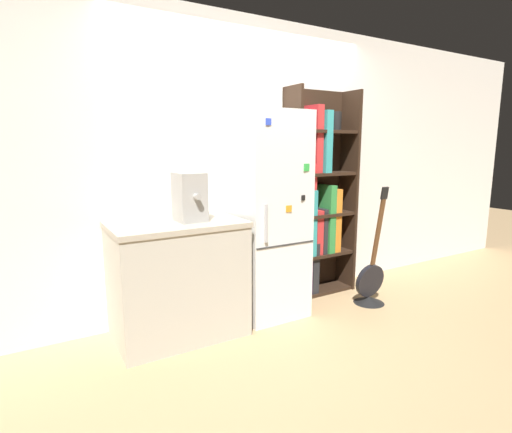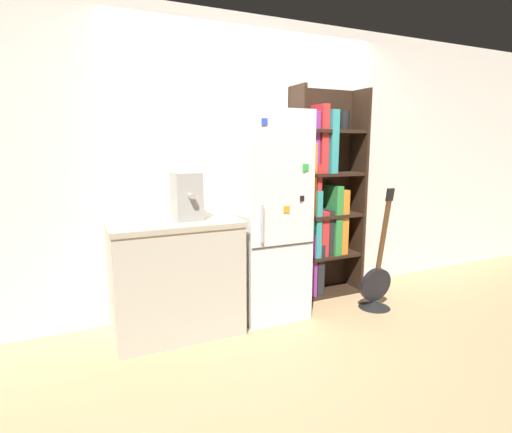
{
  "view_description": "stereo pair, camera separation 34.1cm",
  "coord_description": "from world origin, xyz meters",
  "px_view_note": "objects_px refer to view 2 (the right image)",
  "views": [
    {
      "loc": [
        -1.82,
        -2.74,
        1.48
      ],
      "look_at": [
        -0.11,
        0.15,
        0.88
      ],
      "focal_mm": 28.0,
      "sensor_mm": 36.0,
      "label": 1
    },
    {
      "loc": [
        -1.52,
        -2.9,
        1.48
      ],
      "look_at": [
        -0.11,
        0.15,
        0.88
      ],
      "focal_mm": 28.0,
      "sensor_mm": 36.0,
      "label": 2
    }
  ],
  "objects_px": {
    "refrigerator": "(267,216)",
    "guitar": "(376,290)",
    "espresso_machine": "(186,196)",
    "bookshelf": "(319,202)"
  },
  "relations": [
    {
      "from": "espresso_machine",
      "to": "guitar",
      "type": "relative_size",
      "value": 0.33
    },
    {
      "from": "refrigerator",
      "to": "guitar",
      "type": "height_order",
      "value": "refrigerator"
    },
    {
      "from": "refrigerator",
      "to": "bookshelf",
      "type": "distance_m",
      "value": 0.68
    },
    {
      "from": "bookshelf",
      "to": "guitar",
      "type": "relative_size",
      "value": 1.8
    },
    {
      "from": "bookshelf",
      "to": "guitar",
      "type": "distance_m",
      "value": 0.97
    },
    {
      "from": "bookshelf",
      "to": "espresso_machine",
      "type": "relative_size",
      "value": 5.46
    },
    {
      "from": "refrigerator",
      "to": "bookshelf",
      "type": "height_order",
      "value": "bookshelf"
    },
    {
      "from": "refrigerator",
      "to": "espresso_machine",
      "type": "distance_m",
      "value": 0.75
    },
    {
      "from": "espresso_machine",
      "to": "guitar",
      "type": "distance_m",
      "value": 1.93
    },
    {
      "from": "bookshelf",
      "to": "espresso_machine",
      "type": "bearing_deg",
      "value": -170.79
    }
  ]
}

